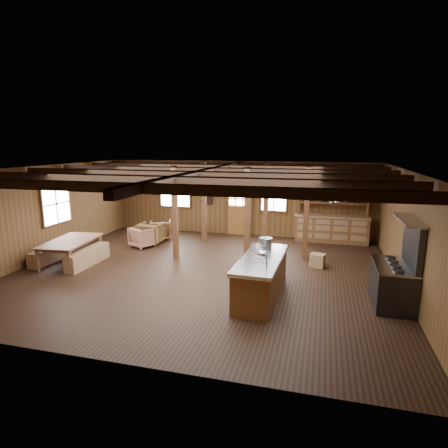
{
  "coord_description": "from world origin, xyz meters",
  "views": [
    {
      "loc": [
        3.05,
        -9.24,
        3.41
      ],
      "look_at": [
        0.49,
        0.35,
        1.29
      ],
      "focal_mm": 30.0,
      "sensor_mm": 36.0,
      "label": 1
    }
  ],
  "objects_px": {
    "armchair_a": "(161,230)",
    "armchair_b": "(151,233)",
    "commercial_range": "(395,277)",
    "armchair_c": "(143,237)",
    "kitchen_island": "(261,277)",
    "dining_table": "(72,252)"
  },
  "relations": [
    {
      "from": "armchair_a",
      "to": "armchair_b",
      "type": "relative_size",
      "value": 0.93
    },
    {
      "from": "armchair_b",
      "to": "armchair_a",
      "type": "bearing_deg",
      "value": -94.41
    },
    {
      "from": "armchair_b",
      "to": "kitchen_island",
      "type": "bearing_deg",
      "value": 141.62
    },
    {
      "from": "armchair_a",
      "to": "armchair_b",
      "type": "bearing_deg",
      "value": 62.92
    },
    {
      "from": "kitchen_island",
      "to": "dining_table",
      "type": "height_order",
      "value": "kitchen_island"
    },
    {
      "from": "kitchen_island",
      "to": "dining_table",
      "type": "xyz_separation_m",
      "value": [
        -5.7,
        1.01,
        -0.13
      ]
    },
    {
      "from": "kitchen_island",
      "to": "commercial_range",
      "type": "distance_m",
      "value": 2.87
    },
    {
      "from": "dining_table",
      "to": "armchair_b",
      "type": "relative_size",
      "value": 2.43
    },
    {
      "from": "commercial_range",
      "to": "armchair_a",
      "type": "relative_size",
      "value": 2.52
    },
    {
      "from": "dining_table",
      "to": "armchair_b",
      "type": "bearing_deg",
      "value": -31.72
    },
    {
      "from": "kitchen_island",
      "to": "armchair_a",
      "type": "relative_size",
      "value": 3.35
    },
    {
      "from": "kitchen_island",
      "to": "armchair_a",
      "type": "distance_m",
      "value": 6.19
    },
    {
      "from": "kitchen_island",
      "to": "dining_table",
      "type": "distance_m",
      "value": 5.79
    },
    {
      "from": "commercial_range",
      "to": "armchair_b",
      "type": "bearing_deg",
      "value": 155.73
    },
    {
      "from": "armchair_a",
      "to": "armchair_b",
      "type": "height_order",
      "value": "armchair_b"
    },
    {
      "from": "kitchen_island",
      "to": "armchair_c",
      "type": "relative_size",
      "value": 3.4
    },
    {
      "from": "dining_table",
      "to": "armchair_b",
      "type": "distance_m",
      "value": 2.9
    },
    {
      "from": "armchair_a",
      "to": "armchair_c",
      "type": "xyz_separation_m",
      "value": [
        -0.14,
        -1.13,
        -0.01
      ]
    },
    {
      "from": "armchair_b",
      "to": "armchair_c",
      "type": "relative_size",
      "value": 1.09
    },
    {
      "from": "armchair_c",
      "to": "kitchen_island",
      "type": "bearing_deg",
      "value": 173.37
    },
    {
      "from": "kitchen_island",
      "to": "armchair_b",
      "type": "xyz_separation_m",
      "value": [
        -4.49,
        3.65,
        -0.11
      ]
    },
    {
      "from": "commercial_range",
      "to": "armchair_c",
      "type": "relative_size",
      "value": 2.56
    }
  ]
}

